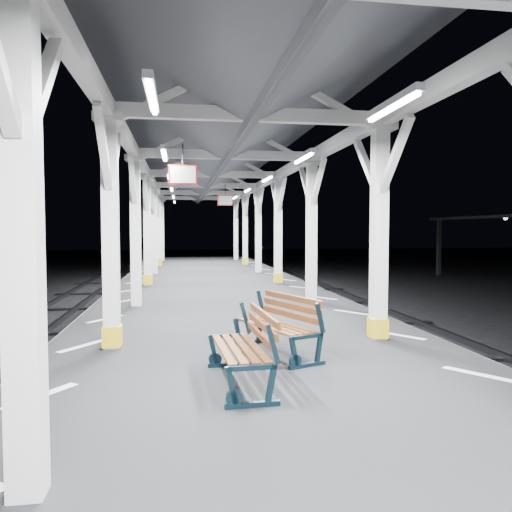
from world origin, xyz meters
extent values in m
plane|color=black|center=(0.00, 0.00, 0.00)|extent=(120.00, 120.00, 0.00)
cube|color=black|center=(0.00, 0.00, 0.50)|extent=(6.00, 50.00, 1.00)
cube|color=silver|center=(-2.45, 0.00, 1.00)|extent=(1.00, 48.00, 0.01)
cube|color=silver|center=(2.45, 0.00, 1.00)|extent=(1.00, 48.00, 0.01)
cube|color=silver|center=(-2.00, -2.00, 2.60)|extent=(0.22, 0.22, 3.20)
cube|color=silver|center=(-2.00, -1.45, 3.75)|extent=(0.10, 0.99, 0.99)
cube|color=silver|center=(-2.00, 2.00, 2.60)|extent=(0.22, 0.22, 3.20)
cube|color=silver|center=(-2.00, 2.00, 4.26)|extent=(0.40, 0.40, 0.12)
cube|color=gold|center=(-2.00, 2.00, 1.18)|extent=(0.26, 0.26, 0.30)
cube|color=silver|center=(-2.00, 2.55, 3.75)|extent=(0.10, 0.99, 0.99)
cube|color=silver|center=(-2.00, 1.45, 3.75)|extent=(0.10, 0.99, 0.99)
cube|color=silver|center=(-2.00, 6.00, 2.60)|extent=(0.22, 0.22, 3.20)
cube|color=silver|center=(-2.00, 6.00, 4.26)|extent=(0.40, 0.40, 0.12)
cube|color=silver|center=(-2.00, 6.55, 3.75)|extent=(0.10, 0.99, 0.99)
cube|color=silver|center=(-2.00, 5.45, 3.75)|extent=(0.10, 0.99, 0.99)
cube|color=silver|center=(-2.00, 10.00, 2.60)|extent=(0.22, 0.22, 3.20)
cube|color=silver|center=(-2.00, 10.00, 4.26)|extent=(0.40, 0.40, 0.12)
cube|color=gold|center=(-2.00, 10.00, 1.18)|extent=(0.26, 0.26, 0.30)
cube|color=silver|center=(-2.00, 10.55, 3.75)|extent=(0.10, 0.99, 0.99)
cube|color=silver|center=(-2.00, 9.45, 3.75)|extent=(0.10, 0.99, 0.99)
cube|color=silver|center=(-2.00, 14.00, 2.60)|extent=(0.22, 0.22, 3.20)
cube|color=silver|center=(-2.00, 14.00, 4.26)|extent=(0.40, 0.40, 0.12)
cube|color=silver|center=(-2.00, 14.55, 3.75)|extent=(0.10, 0.99, 0.99)
cube|color=silver|center=(-2.00, 13.45, 3.75)|extent=(0.10, 0.99, 0.99)
cube|color=silver|center=(-2.00, 18.00, 2.60)|extent=(0.22, 0.22, 3.20)
cube|color=silver|center=(-2.00, 18.00, 4.26)|extent=(0.40, 0.40, 0.12)
cube|color=gold|center=(-2.00, 18.00, 1.18)|extent=(0.26, 0.26, 0.30)
cube|color=silver|center=(-2.00, 18.55, 3.75)|extent=(0.10, 0.99, 0.99)
cube|color=silver|center=(-2.00, 17.45, 3.75)|extent=(0.10, 0.99, 0.99)
cube|color=silver|center=(-2.00, 22.00, 2.60)|extent=(0.22, 0.22, 3.20)
cube|color=silver|center=(-2.00, 22.00, 4.26)|extent=(0.40, 0.40, 0.12)
cube|color=silver|center=(-2.00, 22.55, 3.75)|extent=(0.10, 0.99, 0.99)
cube|color=silver|center=(-2.00, 21.45, 3.75)|extent=(0.10, 0.99, 0.99)
cube|color=silver|center=(2.00, 2.00, 2.60)|extent=(0.22, 0.22, 3.20)
cube|color=silver|center=(2.00, 2.00, 4.26)|extent=(0.40, 0.40, 0.12)
cube|color=gold|center=(2.00, 2.00, 1.18)|extent=(0.26, 0.26, 0.30)
cube|color=silver|center=(2.00, 2.55, 3.75)|extent=(0.10, 0.99, 0.99)
cube|color=silver|center=(2.00, 1.45, 3.75)|extent=(0.10, 0.99, 0.99)
cube|color=silver|center=(2.00, 6.00, 2.60)|extent=(0.22, 0.22, 3.20)
cube|color=silver|center=(2.00, 6.00, 4.26)|extent=(0.40, 0.40, 0.12)
cube|color=silver|center=(2.00, 6.55, 3.75)|extent=(0.10, 0.99, 0.99)
cube|color=silver|center=(2.00, 5.45, 3.75)|extent=(0.10, 0.99, 0.99)
cube|color=silver|center=(2.00, 10.00, 2.60)|extent=(0.22, 0.22, 3.20)
cube|color=silver|center=(2.00, 10.00, 4.26)|extent=(0.40, 0.40, 0.12)
cube|color=gold|center=(2.00, 10.00, 1.18)|extent=(0.26, 0.26, 0.30)
cube|color=silver|center=(2.00, 10.55, 3.75)|extent=(0.10, 0.99, 0.99)
cube|color=silver|center=(2.00, 9.45, 3.75)|extent=(0.10, 0.99, 0.99)
cube|color=silver|center=(2.00, 14.00, 2.60)|extent=(0.22, 0.22, 3.20)
cube|color=silver|center=(2.00, 14.00, 4.26)|extent=(0.40, 0.40, 0.12)
cube|color=silver|center=(2.00, 14.55, 3.75)|extent=(0.10, 0.99, 0.99)
cube|color=silver|center=(2.00, 13.45, 3.75)|extent=(0.10, 0.99, 0.99)
cube|color=silver|center=(2.00, 18.00, 2.60)|extent=(0.22, 0.22, 3.20)
cube|color=silver|center=(2.00, 18.00, 4.26)|extent=(0.40, 0.40, 0.12)
cube|color=gold|center=(2.00, 18.00, 1.18)|extent=(0.26, 0.26, 0.30)
cube|color=silver|center=(2.00, 18.55, 3.75)|extent=(0.10, 0.99, 0.99)
cube|color=silver|center=(2.00, 17.45, 3.75)|extent=(0.10, 0.99, 0.99)
cube|color=silver|center=(2.00, 22.00, 2.60)|extent=(0.22, 0.22, 3.20)
cube|color=silver|center=(2.00, 22.00, 4.26)|extent=(0.40, 0.40, 0.12)
cube|color=silver|center=(2.00, 22.55, 3.75)|extent=(0.10, 0.99, 0.99)
cube|color=silver|center=(2.00, 21.45, 3.75)|extent=(0.10, 0.99, 0.99)
cube|color=silver|center=(-2.00, 0.00, 4.38)|extent=(0.18, 48.00, 0.24)
cube|color=silver|center=(2.00, 0.00, 4.38)|extent=(0.18, 48.00, 0.24)
cube|color=silver|center=(0.00, 2.00, 4.38)|extent=(4.20, 0.14, 0.20)
cube|color=silver|center=(0.00, 6.00, 4.38)|extent=(4.20, 0.14, 0.20)
cube|color=silver|center=(0.00, 10.00, 4.38)|extent=(4.20, 0.14, 0.20)
cube|color=silver|center=(0.00, 14.00, 4.38)|extent=(4.20, 0.14, 0.20)
cube|color=silver|center=(0.00, 18.00, 4.38)|extent=(4.20, 0.14, 0.20)
cube|color=silver|center=(0.00, 22.00, 4.38)|extent=(4.20, 0.14, 0.20)
cube|color=#4D4F55|center=(-1.30, 0.00, 4.92)|extent=(2.80, 49.00, 1.45)
cube|color=#4D4F55|center=(1.30, 0.00, 4.92)|extent=(2.80, 49.00, 1.45)
cube|color=silver|center=(-1.30, 0.00, 4.10)|extent=(0.10, 1.35, 0.08)
cube|color=white|center=(-1.30, 0.00, 4.05)|extent=(0.05, 1.25, 0.05)
cube|color=silver|center=(-1.30, 4.00, 4.10)|extent=(0.10, 1.35, 0.08)
cube|color=white|center=(-1.30, 4.00, 4.05)|extent=(0.05, 1.25, 0.05)
cube|color=silver|center=(-1.30, 8.00, 4.10)|extent=(0.10, 1.35, 0.08)
cube|color=white|center=(-1.30, 8.00, 4.05)|extent=(0.05, 1.25, 0.05)
cube|color=silver|center=(-1.30, 12.00, 4.10)|extent=(0.10, 1.35, 0.08)
cube|color=white|center=(-1.30, 12.00, 4.05)|extent=(0.05, 1.25, 0.05)
cube|color=silver|center=(-1.30, 16.00, 4.10)|extent=(0.10, 1.35, 0.08)
cube|color=white|center=(-1.30, 16.00, 4.05)|extent=(0.05, 1.25, 0.05)
cube|color=silver|center=(-1.30, 20.00, 4.10)|extent=(0.10, 1.35, 0.08)
cube|color=white|center=(-1.30, 20.00, 4.05)|extent=(0.05, 1.25, 0.05)
cube|color=silver|center=(1.30, 0.00, 4.10)|extent=(0.10, 1.35, 0.08)
cube|color=white|center=(1.30, 0.00, 4.05)|extent=(0.05, 1.25, 0.05)
cube|color=silver|center=(1.30, 4.00, 4.10)|extent=(0.10, 1.35, 0.08)
cube|color=white|center=(1.30, 4.00, 4.05)|extent=(0.05, 1.25, 0.05)
cube|color=silver|center=(1.30, 8.00, 4.10)|extent=(0.10, 1.35, 0.08)
cube|color=white|center=(1.30, 8.00, 4.05)|extent=(0.05, 1.25, 0.05)
cube|color=silver|center=(1.30, 12.00, 4.10)|extent=(0.10, 1.35, 0.08)
cube|color=white|center=(1.30, 12.00, 4.05)|extent=(0.05, 1.25, 0.05)
cube|color=silver|center=(1.30, 16.00, 4.10)|extent=(0.10, 1.35, 0.08)
cube|color=white|center=(1.30, 16.00, 4.05)|extent=(0.05, 1.25, 0.05)
cube|color=silver|center=(1.30, 20.00, 4.10)|extent=(0.10, 1.35, 0.08)
cube|color=white|center=(1.30, 20.00, 4.05)|extent=(0.05, 1.25, 0.05)
cylinder|color=black|center=(-0.97, 3.61, 4.02)|extent=(0.02, 0.02, 0.36)
cube|color=red|center=(-0.97, 3.61, 3.67)|extent=(0.50, 0.03, 0.35)
cube|color=white|center=(-0.97, 3.61, 3.67)|extent=(0.44, 0.04, 0.29)
cylinder|color=black|center=(0.46, 11.32, 4.02)|extent=(0.02, 0.02, 0.36)
cube|color=red|center=(0.46, 11.32, 3.67)|extent=(0.50, 0.03, 0.35)
cube|color=white|center=(0.46, 11.32, 3.67)|extent=(0.44, 0.05, 0.29)
cube|color=black|center=(14.00, 22.00, 1.65)|extent=(0.20, 0.20, 3.30)
sphere|color=silver|center=(14.00, 16.00, 3.22)|extent=(0.20, 0.20, 0.20)
sphere|color=silver|center=(14.00, 22.00, 3.22)|extent=(0.20, 0.20, 0.20)
cube|color=black|center=(-0.35, -0.65, 1.03)|extent=(0.54, 0.08, 0.05)
cube|color=black|center=(-0.55, -0.66, 1.21)|extent=(0.14, 0.05, 0.42)
cube|color=black|center=(-0.17, -0.64, 1.21)|extent=(0.13, 0.05, 0.42)
cube|color=black|center=(-0.15, -0.64, 1.61)|extent=(0.15, 0.05, 0.40)
cube|color=black|center=(-0.43, 0.80, 1.03)|extent=(0.54, 0.08, 0.05)
cube|color=black|center=(-0.63, 0.79, 1.21)|extent=(0.14, 0.05, 0.42)
cube|color=black|center=(-0.25, 0.81, 1.21)|extent=(0.13, 0.05, 0.42)
cube|color=black|center=(-0.23, 0.81, 1.61)|extent=(0.15, 0.05, 0.40)
cube|color=#5C3016|center=(-0.57, 0.07, 1.41)|extent=(0.16, 1.38, 0.03)
cube|color=#5C3016|center=(-0.45, 0.07, 1.41)|extent=(0.16, 1.38, 0.03)
cube|color=#5C3016|center=(-0.34, 0.08, 1.41)|extent=(0.16, 1.38, 0.03)
cube|color=#5C3016|center=(-0.22, 0.08, 1.41)|extent=(0.16, 1.38, 0.03)
cube|color=#5C3016|center=(-0.16, 0.09, 1.53)|extent=(0.12, 1.37, 0.09)
cube|color=#5C3016|center=(-0.14, 0.09, 1.65)|extent=(0.12, 1.37, 0.09)
cube|color=#5C3016|center=(-0.12, 0.09, 1.77)|extent=(0.12, 1.37, 0.09)
cube|color=black|center=(0.52, 0.63, 1.03)|extent=(0.52, 0.25, 0.05)
cube|color=black|center=(0.33, 0.55, 1.21)|extent=(0.14, 0.09, 0.41)
cube|color=black|center=(0.68, 0.69, 1.21)|extent=(0.13, 0.09, 0.42)
cube|color=black|center=(0.70, 0.70, 1.60)|extent=(0.15, 0.10, 0.39)
cube|color=black|center=(-0.02, 1.96, 1.03)|extent=(0.52, 0.25, 0.05)
cube|color=black|center=(-0.20, 1.88, 1.21)|extent=(0.14, 0.09, 0.41)
cube|color=black|center=(0.15, 2.02, 1.21)|extent=(0.13, 0.09, 0.42)
cube|color=black|center=(0.16, 2.03, 1.60)|extent=(0.15, 0.10, 0.39)
cube|color=#5C3016|center=(0.08, 1.22, 1.40)|extent=(0.58, 1.29, 0.03)
cube|color=#5C3016|center=(0.19, 1.27, 1.40)|extent=(0.58, 1.29, 0.03)
cube|color=#5C3016|center=(0.30, 1.31, 1.40)|extent=(0.58, 1.29, 0.03)
cube|color=#5C3016|center=(0.41, 1.35, 1.40)|extent=(0.58, 1.29, 0.03)
cube|color=#5C3016|center=(0.46, 1.38, 1.53)|extent=(0.55, 1.28, 0.08)
cube|color=#5C3016|center=(0.48, 1.39, 1.64)|extent=(0.55, 1.28, 0.08)
cube|color=#5C3016|center=(0.50, 1.39, 1.76)|extent=(0.55, 1.28, 0.08)
camera|label=1|loc=(-1.02, -5.29, 2.72)|focal=35.00mm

